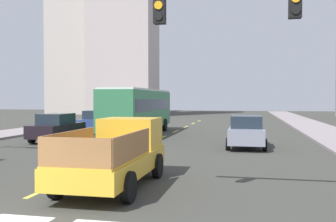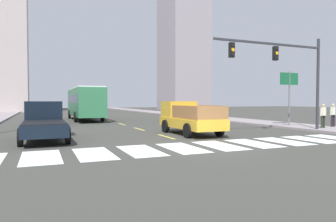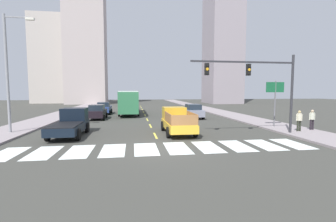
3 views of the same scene
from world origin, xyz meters
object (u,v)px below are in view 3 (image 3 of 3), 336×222
Objects in this scene: sedan_near_left at (104,108)px; direction_sign_green at (275,94)px; pickup_stakebed at (177,121)px; sedan_far at (193,111)px; pickup_dark at (71,123)px; streetlight_left at (9,69)px; city_bus at (129,101)px; traffic_signal_gantry at (262,79)px; sedan_near_right at (97,112)px; pedestrian_walking at (299,119)px; pedestrian_waiting at (312,118)px.

direction_sign_green is (16.65, -15.65, 2.17)m from sedan_near_left.
sedan_near_left is (-7.56, 16.78, -0.08)m from pickup_stakebed.
sedan_far is 10.30m from direction_sign_green.
streetlight_left is (-4.58, 1.12, 4.05)m from pickup_dark.
city_bus is 20.51m from traffic_signal_gantry.
direction_sign_green is at bearing -45.27° from sedan_near_left.
sedan_far is 11.45m from sedan_near_right.
city_bus is at bearing 72.54° from pickup_dark.
sedan_near_right is 0.49× the size of streetlight_left.
traffic_signal_gantry is at bearing -56.24° from sedan_near_left.
city_bus is at bearing -172.02° from pedestrian_walking.
streetlight_left reaches higher than sedan_far.
pedestrian_walking reaches higher than sedan_near_left.
sedan_near_left is at bearing 85.44° from pickup_dark.
streetlight_left is 5.49× the size of pedestrian_walking.
city_bus is at bearing 119.18° from traffic_signal_gantry.
direction_sign_green is at bearing -132.12° from pedestrian_waiting.
traffic_signal_gantry is 18.89m from streetlight_left.
streetlight_left reaches higher than city_bus.
pickup_stakebed is 1.18× the size of sedan_near_right.
traffic_signal_gantry is at bearing -18.58° from pickup_stakebed.
pickup_dark is 3.17× the size of pedestrian_waiting.
sedan_far and sedan_near_right have the same top height.
pickup_stakebed is 18.40m from sedan_near_left.
city_bus is at bearing 131.63° from direction_sign_green.
pickup_dark is 1.18× the size of sedan_far.
pickup_stakebed reaches higher than sedan_near_right.
pedestrian_walking reaches higher than sedan_near_right.
direction_sign_green is 21.80m from streetlight_left.
pickup_stakebed is at bearing -5.76° from streetlight_left.
sedan_far is at bearing -37.36° from city_bus.
pedestrian_walking is at bearing -66.90° from pedestrian_waiting.
city_bus is at bearing 143.71° from sedan_far.
sedan_near_right is (-0.05, -6.40, 0.00)m from sedan_near_left.
direction_sign_green is (13.06, -14.70, 1.08)m from city_bus.
streetlight_left is 5.49× the size of pedestrian_waiting.
pickup_dark reaches higher than sedan_far.
pickup_dark is 1.24× the size of direction_sign_green.
pickup_dark is at bearing -13.75° from streetlight_left.
streetlight_left reaches higher than sedan_near_right.
pickup_dark is 10.23m from sedan_near_right.
pedestrian_walking is at bearing -37.50° from sedan_near_right.
direction_sign_green reaches higher than pickup_stakebed.
traffic_signal_gantry reaches higher than pickup_stakebed.
sedan_far is 12.60m from pedestrian_walking.
sedan_near_right is at bearing -115.67° from pedestrian_waiting.
streetlight_left is (-8.65, -14.55, 3.02)m from city_bus.
pedestrian_waiting is at bearing -34.20° from sedan_near_right.
pedestrian_walking is at bearing 7.42° from traffic_signal_gantry.
traffic_signal_gantry is (9.94, -17.81, 2.20)m from city_bus.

